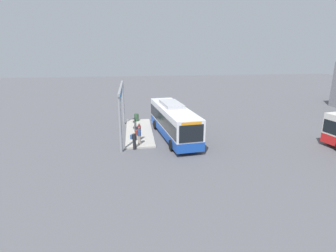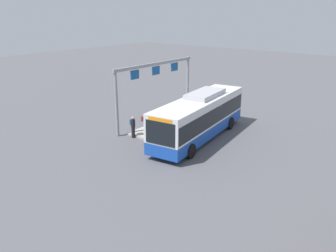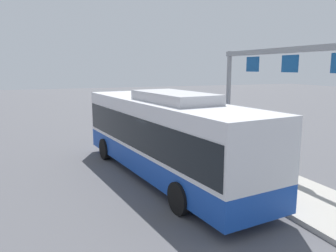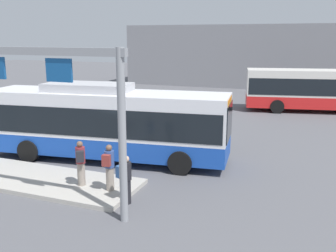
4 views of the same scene
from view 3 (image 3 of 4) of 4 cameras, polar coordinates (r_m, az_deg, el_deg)
name	(u,v)px [view 3 (image 3 of 4)]	position (r m, az deg, el deg)	size (l,w,h in m)	color
ground_plane	(163,177)	(13.53, -0.79, -8.71)	(120.00, 120.00, 0.00)	#56565B
platform_curb	(266,180)	(13.44, 16.55, -8.91)	(10.00, 2.80, 0.16)	#B2ADA3
bus_main	(163,133)	(13.05, -0.80, -1.17)	(11.17, 3.88, 3.46)	#1947AD
person_boarding	(215,135)	(16.62, 8.04, -1.51)	(0.37, 0.55, 1.67)	gray
person_waiting_near	(214,134)	(17.64, 7.92, -1.37)	(0.47, 0.59, 1.67)	black
person_waiting_mid	(227,140)	(15.60, 10.11, -2.33)	(0.54, 0.61, 1.67)	gray
platform_sign_gantry	(289,82)	(14.65, 20.05, 7.16)	(9.57, 0.24, 5.20)	gray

